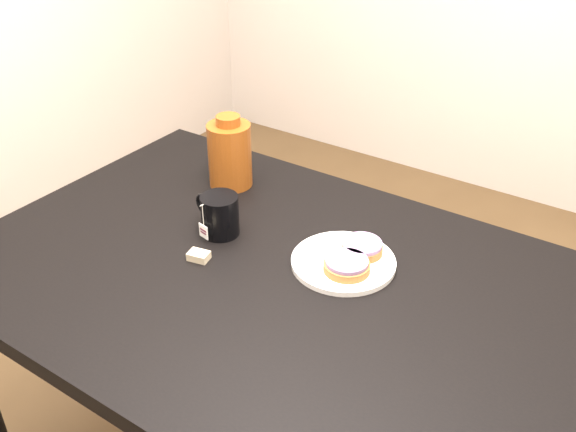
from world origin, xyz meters
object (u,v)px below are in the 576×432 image
at_px(table, 283,308).
at_px(bagel_front, 347,265).
at_px(plate, 343,261).
at_px(bagel_back, 362,247).
at_px(bagel_package, 230,154).
at_px(teabag_pouch, 199,256).
at_px(mug, 219,215).

relative_size(table, bagel_front, 11.20).
xyz_separation_m(plate, bagel_back, (0.02, 0.05, 0.02)).
bearing_deg(plate, bagel_package, 160.71).
distance_m(plate, teabag_pouch, 0.32).
relative_size(plate, mug, 1.65).
relative_size(table, mug, 10.21).
relative_size(plate, bagel_back, 1.81).
bearing_deg(teabag_pouch, bagel_package, 116.58).
xyz_separation_m(mug, bagel_package, (-0.13, 0.20, 0.04)).
bearing_deg(bagel_back, mug, -163.06).
distance_m(bagel_back, mug, 0.33).
bearing_deg(plate, table, -126.61).
height_order(table, plate, plate).
height_order(plate, mug, mug).
xyz_separation_m(table, bagel_package, (-0.34, 0.26, 0.17)).
height_order(bagel_front, bagel_package, bagel_package).
bearing_deg(teabag_pouch, table, 14.53).
relative_size(table, plate, 6.19).
distance_m(mug, bagel_package, 0.24).
bearing_deg(bagel_back, plate, -112.20).
relative_size(bagel_front, mug, 0.91).
relative_size(mug, bagel_package, 0.71).
bearing_deg(table, mug, 164.41).
bearing_deg(bagel_package, bagel_front, -21.60).
xyz_separation_m(table, mug, (-0.22, 0.06, 0.13)).
bearing_deg(bagel_package, plate, -19.29).
bearing_deg(teabag_pouch, mug, 104.78).
distance_m(bagel_back, teabag_pouch, 0.36).
bearing_deg(bagel_front, bagel_package, 158.40).
xyz_separation_m(bagel_front, teabag_pouch, (-0.30, -0.13, -0.02)).
distance_m(plate, bagel_front, 0.04).
bearing_deg(plate, teabag_pouch, -149.45).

